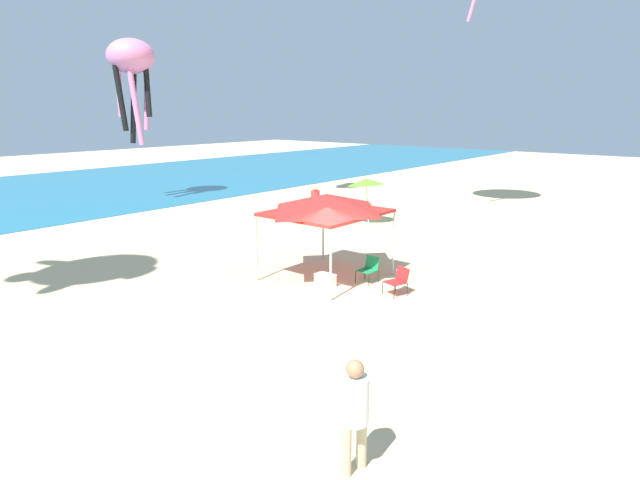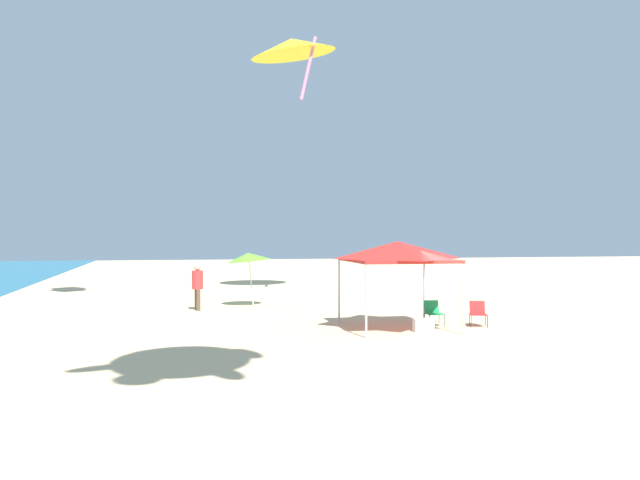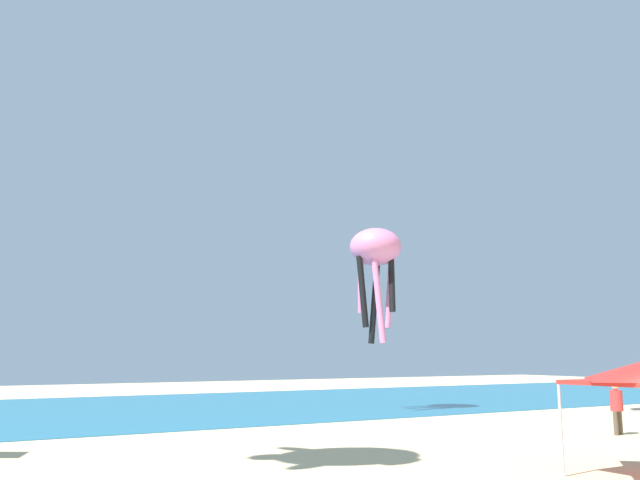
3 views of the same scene
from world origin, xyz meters
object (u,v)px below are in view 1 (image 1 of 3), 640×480
object	(u,v)px
canopy_tent	(327,204)
beach_umbrella	(366,182)
folding_chair_right_of_tent	(369,268)
cooler_box	(325,280)
kite_octopus_pink	(131,62)
person_far_stroller	(315,200)
folding_chair_facing_ocean	(398,279)
person_near_umbrella	(354,407)

from	to	relation	value
canopy_tent	beach_umbrella	world-z (taller)	canopy_tent
folding_chair_right_of_tent	cooler_box	bearing A→B (deg)	-122.01
kite_octopus_pink	folding_chair_right_of_tent	bearing A→B (deg)	135.66
canopy_tent	person_far_stroller	world-z (taller)	canopy_tent
folding_chair_facing_ocean	cooler_box	world-z (taller)	folding_chair_facing_ocean
kite_octopus_pink	cooler_box	bearing A→B (deg)	131.61
beach_umbrella	cooler_box	world-z (taller)	beach_umbrella
folding_chair_facing_ocean	person_far_stroller	world-z (taller)	person_far_stroller
canopy_tent	folding_chair_right_of_tent	distance (m)	2.46
person_far_stroller	kite_octopus_pink	world-z (taller)	kite_octopus_pink
canopy_tent	kite_octopus_pink	distance (m)	19.93
person_near_umbrella	kite_octopus_pink	xyz separation A→B (m)	(12.47, 25.02, 6.97)
folding_chair_right_of_tent	person_near_umbrella	size ratio (longest dim) A/B	0.44
beach_umbrella	kite_octopus_pink	world-z (taller)	kite_octopus_pink
beach_umbrella	person_near_umbrella	world-z (taller)	beach_umbrella
canopy_tent	kite_octopus_pink	size ratio (longest dim) A/B	0.58
canopy_tent	cooler_box	xyz separation A→B (m)	(-0.77, -0.58, -2.25)
beach_umbrella	cooler_box	size ratio (longest dim) A/B	3.61
canopy_tent	person_far_stroller	xyz separation A→B (m)	(6.70, 6.07, -1.38)
beach_umbrella	folding_chair_right_of_tent	distance (m)	9.27
beach_umbrella	folding_chair_right_of_tent	bearing A→B (deg)	-144.44
folding_chair_facing_ocean	folding_chair_right_of_tent	world-z (taller)	same
beach_umbrella	cooler_box	bearing A→B (deg)	-152.56
cooler_box	person_far_stroller	bearing A→B (deg)	41.67
canopy_tent	kite_octopus_pink	world-z (taller)	kite_octopus_pink
person_near_umbrella	canopy_tent	bearing A→B (deg)	-129.60
folding_chair_facing_ocean	cooler_box	bearing A→B (deg)	-142.97
folding_chair_right_of_tent	person_far_stroller	bearing A→B (deg)	140.54
beach_umbrella	person_far_stroller	xyz separation A→B (m)	(-1.23, 2.13, -0.96)
canopy_tent	beach_umbrella	size ratio (longest dim) A/B	1.52
folding_chair_right_of_tent	kite_octopus_pink	world-z (taller)	kite_octopus_pink
beach_umbrella	person_far_stroller	distance (m)	2.64
cooler_box	canopy_tent	bearing A→B (deg)	36.75
folding_chair_facing_ocean	cooler_box	xyz separation A→B (m)	(-0.80, 2.17, -0.27)
folding_chair_facing_ocean	kite_octopus_pink	bearing A→B (deg)	-176.28
beach_umbrella	cooler_box	distance (m)	9.97
person_far_stroller	kite_octopus_pink	distance (m)	14.33
person_far_stroller	folding_chair_facing_ocean	bearing A→B (deg)	42.90
folding_chair_facing_ocean	person_near_umbrella	distance (m)	8.44
canopy_tent	person_far_stroller	distance (m)	9.14
folding_chair_right_of_tent	person_far_stroller	size ratio (longest dim) A/B	0.45
cooler_box	kite_octopus_pink	world-z (taller)	kite_octopus_pink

